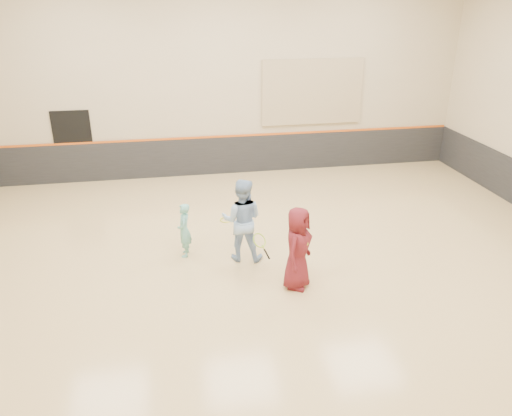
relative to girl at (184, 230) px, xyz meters
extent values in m
cube|color=tan|center=(1.52, -0.72, -0.71)|extent=(15.00, 12.00, 0.20)
cube|color=beige|center=(1.52, 5.29, 2.39)|extent=(15.00, 0.02, 6.00)
cube|color=beige|center=(1.52, -6.73, 2.39)|extent=(15.00, 0.02, 6.00)
cube|color=#232326|center=(1.52, 5.25, -0.01)|extent=(14.90, 0.04, 1.20)
cube|color=#D85914|center=(1.52, 5.24, 0.61)|extent=(14.90, 0.03, 0.06)
cube|color=tan|center=(4.32, 5.23, 1.89)|extent=(3.20, 0.08, 2.00)
cube|color=black|center=(-2.98, 5.26, 0.49)|extent=(1.10, 0.05, 2.20)
imported|color=#6CBCB3|center=(0.00, 0.00, 0.00)|extent=(0.34, 0.47, 1.22)
imported|color=#8FB2DD|center=(1.22, -0.36, 0.31)|extent=(1.04, 0.91, 1.83)
imported|color=maroon|center=(2.09, -1.66, 0.23)|extent=(0.90, 0.97, 1.67)
sphere|color=#D6E936|center=(2.01, -1.48, -0.57)|extent=(0.07, 0.07, 0.07)
sphere|color=#CAD832|center=(2.21, -1.86, 0.42)|extent=(0.07, 0.07, 0.07)
sphere|color=#C0CF30|center=(1.51, 2.39, -0.57)|extent=(0.07, 0.07, 0.07)
camera|label=1|loc=(-0.21, -9.84, 4.73)|focal=35.00mm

